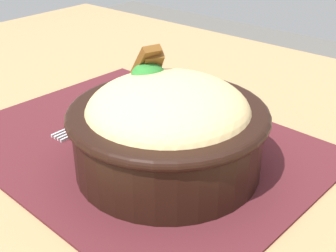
% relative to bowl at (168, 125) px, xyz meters
% --- Properties ---
extents(table, '(1.25, 0.89, 0.75)m').
position_rel_bowl_xyz_m(table, '(0.06, -0.02, -0.12)').
color(table, '#99754C').
rests_on(table, ground_plane).
extents(placemat, '(0.42, 0.33, 0.00)m').
position_rel_bowl_xyz_m(placemat, '(0.05, -0.02, -0.05)').
color(placemat, '#47191E').
rests_on(placemat, table).
extents(bowl, '(0.23, 0.23, 0.13)m').
position_rel_bowl_xyz_m(bowl, '(0.00, 0.00, 0.00)').
color(bowl, black).
rests_on(bowl, placemat).
extents(fork, '(0.02, 0.13, 0.00)m').
position_rel_bowl_xyz_m(fork, '(0.14, -0.01, -0.05)').
color(fork, silver).
rests_on(fork, placemat).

